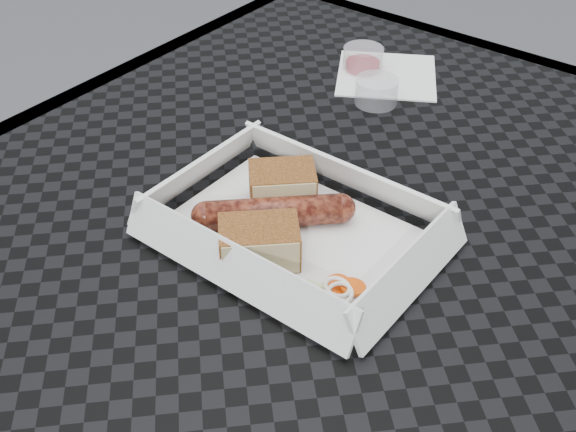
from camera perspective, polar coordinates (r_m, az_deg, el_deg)
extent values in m
cube|color=black|center=(0.71, 5.90, 0.96)|extent=(0.80, 0.80, 0.01)
cube|color=black|center=(1.02, 18.09, 11.16)|extent=(0.80, 0.03, 0.03)
cube|color=black|center=(0.94, -14.64, 9.44)|extent=(0.03, 0.80, 0.03)
cylinder|color=black|center=(1.32, 0.44, 1.15)|extent=(0.03, 0.03, 0.73)
cube|color=white|center=(0.65, 0.54, -1.49)|extent=(0.22, 0.15, 0.00)
cylinder|color=maroon|center=(0.65, -1.13, 0.29)|extent=(0.11, 0.10, 0.03)
sphere|color=maroon|center=(0.66, 4.17, 0.60)|extent=(0.03, 0.03, 0.03)
sphere|color=maroon|center=(0.65, -6.48, -0.02)|extent=(0.03, 0.03, 0.03)
cube|color=brown|center=(0.68, -0.44, 2.35)|extent=(0.07, 0.07, 0.04)
cube|color=brown|center=(0.62, -2.29, -2.10)|extent=(0.08, 0.08, 0.03)
cylinder|color=#E24C09|center=(0.60, 3.73, -5.24)|extent=(0.02, 0.02, 0.00)
torus|color=white|center=(0.60, 4.04, -5.84)|extent=(0.02, 0.02, 0.00)
cube|color=#B2D17F|center=(0.60, 4.71, -5.55)|extent=(0.02, 0.02, 0.00)
cube|color=white|center=(0.92, 7.79, 10.97)|extent=(0.16, 0.16, 0.00)
cylinder|color=maroon|center=(0.92, 5.95, 12.21)|extent=(0.05, 0.05, 0.03)
cylinder|color=silver|center=(0.85, 7.00, 9.76)|extent=(0.05, 0.05, 0.03)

